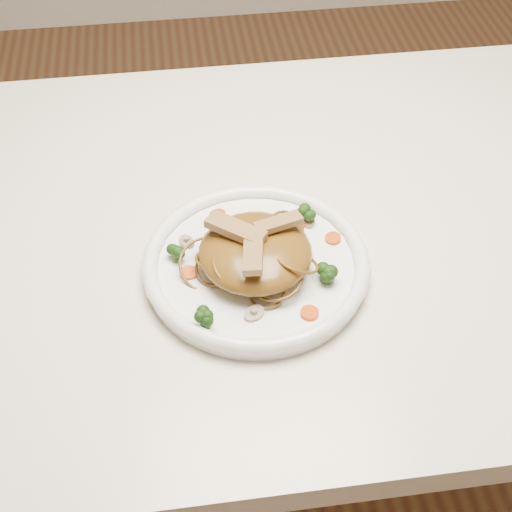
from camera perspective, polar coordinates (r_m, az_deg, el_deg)
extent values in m
plane|color=#57301E|center=(1.62, 2.03, -16.73)|extent=(4.00, 4.00, 0.00)
cube|color=beige|center=(1.03, 3.07, 2.29)|extent=(1.20, 0.80, 0.04)
cylinder|color=brown|center=(1.67, 19.00, 2.59)|extent=(0.06, 0.06, 0.71)
cylinder|color=white|center=(0.93, 0.00, -0.94)|extent=(0.31, 0.31, 0.02)
ellipsoid|color=brown|center=(0.90, -0.05, 0.30)|extent=(0.16, 0.16, 0.05)
cube|color=#A17D4C|center=(0.90, 1.76, 2.59)|extent=(0.06, 0.04, 0.01)
cube|color=#A17D4C|center=(0.89, -1.60, 2.10)|extent=(0.08, 0.07, 0.01)
cube|color=#A17D4C|center=(0.86, -0.21, 0.36)|extent=(0.03, 0.07, 0.01)
cylinder|color=#C94107|center=(0.98, 3.58, 2.75)|extent=(0.03, 0.03, 0.00)
cylinder|color=#C94107|center=(0.92, -5.25, -1.31)|extent=(0.02, 0.02, 0.00)
cylinder|color=#C94107|center=(0.96, 6.03, 1.37)|extent=(0.03, 0.03, 0.00)
cylinder|color=#C94107|center=(0.99, -3.02, 3.21)|extent=(0.03, 0.03, 0.00)
cylinder|color=#C94107|center=(0.87, 4.20, -4.46)|extent=(0.03, 0.03, 0.00)
cylinder|color=gray|center=(0.87, -0.16, -4.51)|extent=(0.04, 0.04, 0.01)
cylinder|color=gray|center=(0.98, 4.15, 2.72)|extent=(0.03, 0.03, 0.01)
cylinder|color=gray|center=(0.95, -5.42, 1.12)|extent=(0.03, 0.03, 0.01)
cylinder|color=gray|center=(1.00, 3.85, 3.91)|extent=(0.02, 0.02, 0.01)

